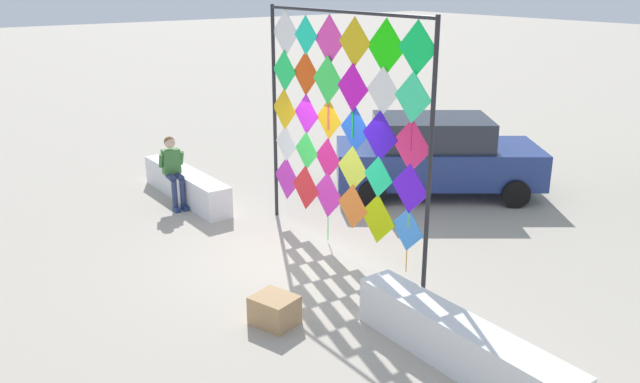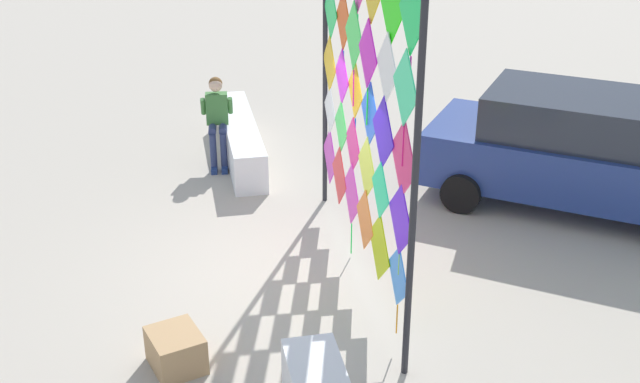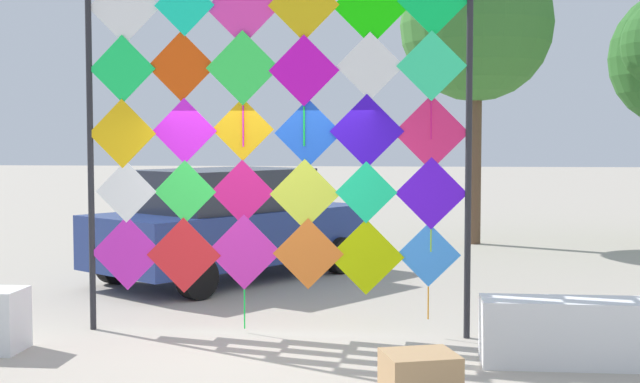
% 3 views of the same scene
% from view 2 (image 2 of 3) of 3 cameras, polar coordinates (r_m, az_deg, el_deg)
% --- Properties ---
extents(ground, '(120.00, 120.00, 0.00)m').
position_cam_2_polar(ground, '(10.20, -2.19, -5.74)').
color(ground, '#ADA393').
extents(plaza_ledge_left, '(3.29, 0.52, 0.64)m').
position_cam_2_polar(plaza_ledge_left, '(13.60, -5.78, 3.81)').
color(plaza_ledge_left, white).
rests_on(plaza_ledge_left, ground).
extents(kite_display_rack, '(4.31, 0.09, 4.15)m').
position_cam_2_polar(kite_display_rack, '(9.24, 2.99, 7.04)').
color(kite_display_rack, '#232328').
rests_on(kite_display_rack, ground).
extents(seated_vendor, '(0.68, 0.54, 1.49)m').
position_cam_2_polar(seated_vendor, '(13.10, -7.45, 5.47)').
color(seated_vendor, navy).
rests_on(seated_vendor, ground).
extents(parked_car, '(4.14, 4.70, 1.72)m').
position_cam_2_polar(parked_car, '(12.20, 18.20, 2.87)').
color(parked_car, navy).
rests_on(parked_car, ground).
extents(cardboard_box_large, '(0.71, 0.66, 0.41)m').
position_cam_2_polar(cardboard_box_large, '(8.57, -10.37, -11.22)').
color(cardboard_box_large, tan).
rests_on(cardboard_box_large, ground).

